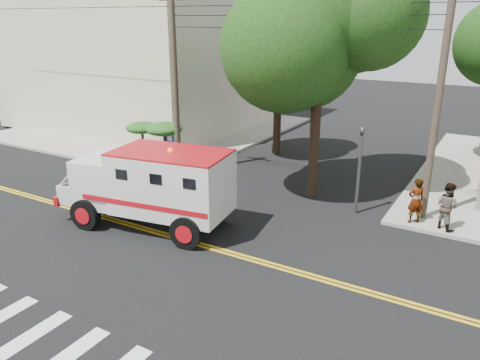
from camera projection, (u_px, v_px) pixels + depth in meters
The scene contains 13 objects.
ground at pixel (201, 245), 16.50m from camera, with size 100.00×100.00×0.00m, color black.
sidewalk_nw at pixel (156, 128), 33.96m from camera, with size 17.00×17.00×0.15m, color gray.
building_left at pixel (144, 53), 34.48m from camera, with size 16.00×14.00×10.00m, color beige.
utility_pole_left at pixel (175, 86), 22.61m from camera, with size 0.28×0.28×9.00m, color #382D23.
utility_pole_right at pixel (437, 107), 17.04m from camera, with size 0.28×0.28×9.00m, color #382D23.
tree_main at pixel (328, 28), 18.27m from camera, with size 6.08×5.70×9.85m.
tree_left at pixel (283, 54), 25.51m from camera, with size 4.48×4.20×7.70m.
traffic_signal at pixel (360, 161), 18.50m from camera, with size 0.15×0.18×3.60m.
accessibility_sign at pixel (171, 146), 24.06m from camera, with size 0.45×0.10×2.02m.
palm_planter at pixel (158, 136), 24.93m from camera, with size 3.52×2.63×2.36m.
armored_truck at pixel (152, 183), 17.50m from camera, with size 7.00×3.55×3.05m.
pedestrian_a at pixel (416, 201), 17.71m from camera, with size 0.65×0.42×1.77m, color gray.
pedestrian_b at pixel (447, 206), 17.17m from camera, with size 0.88×0.68×1.80m, color gray.
Camera 1 is at (8.74, -12.08, 7.57)m, focal length 35.00 mm.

